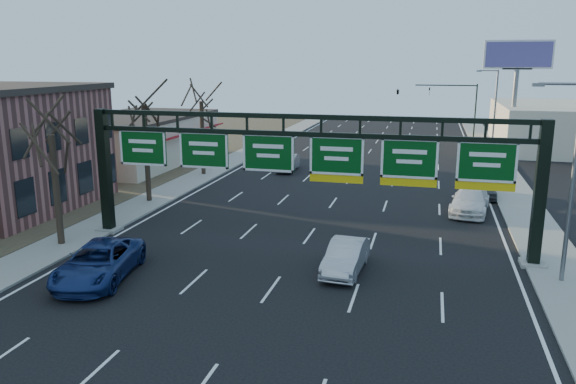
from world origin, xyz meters
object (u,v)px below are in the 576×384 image
(car_blue_suv, at_px, (99,262))
(car_silver_sedan, at_px, (346,257))
(sign_gantry, at_px, (305,163))
(car_white_wagon, at_px, (470,200))

(car_blue_suv, relative_size, car_silver_sedan, 1.32)
(sign_gantry, bearing_deg, car_blue_suv, -140.03)
(sign_gantry, relative_size, car_white_wagon, 4.38)
(sign_gantry, distance_m, car_white_wagon, 13.84)
(car_silver_sedan, distance_m, car_white_wagon, 14.25)
(sign_gantry, xyz_separation_m, car_silver_sedan, (2.71, -3.02, -3.89))
(sign_gantry, height_order, car_white_wagon, sign_gantry)
(car_blue_suv, distance_m, car_silver_sedan, 11.51)
(sign_gantry, height_order, car_silver_sedan, sign_gantry)
(car_silver_sedan, xyz_separation_m, car_white_wagon, (6.38, 12.74, 0.07))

